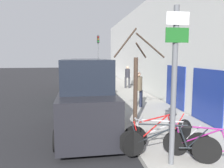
{
  "coord_description": "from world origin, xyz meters",
  "views": [
    {
      "loc": [
        -0.55,
        -1.06,
        2.68
      ],
      "look_at": [
        0.83,
        7.52,
        1.56
      ],
      "focal_mm": 35.0,
      "sensor_mm": 36.0,
      "label": 1
    }
  ],
  "objects_px": {
    "traffic_light": "(98,52)",
    "pedestrian_near": "(138,87)",
    "parked_car_1": "(86,82)",
    "bicycle_2": "(166,139)",
    "bicycle_0": "(210,147)",
    "signpost": "(174,82)",
    "parked_car_0": "(86,101)",
    "street_tree": "(136,82)",
    "bicycle_3": "(160,134)",
    "pedestrian_far": "(127,75)",
    "parked_car_2": "(83,75)",
    "bicycle_1": "(168,144)"
  },
  "relations": [
    {
      "from": "bicycle_0",
      "to": "bicycle_1",
      "type": "height_order",
      "value": "bicycle_1"
    },
    {
      "from": "bicycle_3",
      "to": "street_tree",
      "type": "distance_m",
      "value": 2.65
    },
    {
      "from": "bicycle_2",
      "to": "pedestrian_near",
      "type": "xyz_separation_m",
      "value": [
        0.71,
        5.12,
        0.63
      ]
    },
    {
      "from": "bicycle_0",
      "to": "parked_car_0",
      "type": "height_order",
      "value": "parked_car_0"
    },
    {
      "from": "bicycle_2",
      "to": "traffic_light",
      "type": "height_order",
      "value": "traffic_light"
    },
    {
      "from": "bicycle_3",
      "to": "parked_car_1",
      "type": "bearing_deg",
      "value": -9.46
    },
    {
      "from": "pedestrian_far",
      "to": "signpost",
      "type": "bearing_deg",
      "value": -83.1
    },
    {
      "from": "signpost",
      "to": "traffic_light",
      "type": "relative_size",
      "value": 0.8
    },
    {
      "from": "bicycle_3",
      "to": "parked_car_1",
      "type": "distance_m",
      "value": 7.73
    },
    {
      "from": "bicycle_1",
      "to": "traffic_light",
      "type": "distance_m",
      "value": 15.77
    },
    {
      "from": "parked_car_1",
      "to": "parked_car_2",
      "type": "distance_m",
      "value": 5.17
    },
    {
      "from": "bicycle_0",
      "to": "parked_car_2",
      "type": "bearing_deg",
      "value": 44.59
    },
    {
      "from": "bicycle_1",
      "to": "parked_car_1",
      "type": "bearing_deg",
      "value": 33.81
    },
    {
      "from": "bicycle_2",
      "to": "pedestrian_far",
      "type": "height_order",
      "value": "pedestrian_far"
    },
    {
      "from": "bicycle_0",
      "to": "pedestrian_far",
      "type": "height_order",
      "value": "pedestrian_far"
    },
    {
      "from": "bicycle_2",
      "to": "street_tree",
      "type": "bearing_deg",
      "value": 29.72
    },
    {
      "from": "parked_car_1",
      "to": "pedestrian_far",
      "type": "bearing_deg",
      "value": 45.03
    },
    {
      "from": "parked_car_1",
      "to": "pedestrian_near",
      "type": "xyz_separation_m",
      "value": [
        2.44,
        -2.71,
        0.03
      ]
    },
    {
      "from": "parked_car_0",
      "to": "street_tree",
      "type": "distance_m",
      "value": 2.03
    },
    {
      "from": "parked_car_1",
      "to": "pedestrian_near",
      "type": "distance_m",
      "value": 3.65
    },
    {
      "from": "bicycle_3",
      "to": "parked_car_0",
      "type": "distance_m",
      "value": 2.77
    },
    {
      "from": "pedestrian_near",
      "to": "parked_car_2",
      "type": "bearing_deg",
      "value": 99.49
    },
    {
      "from": "parked_car_0",
      "to": "pedestrian_near",
      "type": "height_order",
      "value": "parked_car_0"
    },
    {
      "from": "bicycle_0",
      "to": "traffic_light",
      "type": "relative_size",
      "value": 0.42
    },
    {
      "from": "parked_car_2",
      "to": "street_tree",
      "type": "xyz_separation_m",
      "value": [
        1.7,
        -10.32,
        0.63
      ]
    },
    {
      "from": "parked_car_2",
      "to": "pedestrian_near",
      "type": "bearing_deg",
      "value": -72.45
    },
    {
      "from": "bicycle_2",
      "to": "bicycle_1",
      "type": "bearing_deg",
      "value": -168.89
    },
    {
      "from": "bicycle_2",
      "to": "parked_car_1",
      "type": "distance_m",
      "value": 8.04
    },
    {
      "from": "pedestrian_far",
      "to": "bicycle_1",
      "type": "bearing_deg",
      "value": -83.29
    },
    {
      "from": "parked_car_1",
      "to": "parked_car_0",
      "type": "bearing_deg",
      "value": -95.1
    },
    {
      "from": "bicycle_0",
      "to": "parked_car_0",
      "type": "relative_size",
      "value": 0.43
    },
    {
      "from": "bicycle_0",
      "to": "pedestrian_near",
      "type": "height_order",
      "value": "pedestrian_near"
    },
    {
      "from": "signpost",
      "to": "parked_car_1",
      "type": "distance_m",
      "value": 8.61
    },
    {
      "from": "bicycle_3",
      "to": "pedestrian_far",
      "type": "bearing_deg",
      "value": -30.83
    },
    {
      "from": "bicycle_0",
      "to": "bicycle_1",
      "type": "relative_size",
      "value": 0.82
    },
    {
      "from": "bicycle_0",
      "to": "traffic_light",
      "type": "xyz_separation_m",
      "value": [
        -1.13,
        15.82,
        2.51
      ]
    },
    {
      "from": "pedestrian_near",
      "to": "traffic_light",
      "type": "distance_m",
      "value": 10.31
    },
    {
      "from": "bicycle_1",
      "to": "bicycle_2",
      "type": "bearing_deg",
      "value": 5.55
    },
    {
      "from": "street_tree",
      "to": "traffic_light",
      "type": "relative_size",
      "value": 0.79
    },
    {
      "from": "bicycle_1",
      "to": "parked_car_1",
      "type": "height_order",
      "value": "parked_car_1"
    },
    {
      "from": "bicycle_1",
      "to": "traffic_light",
      "type": "xyz_separation_m",
      "value": [
        -0.17,
        15.57,
        2.49
      ]
    },
    {
      "from": "bicycle_3",
      "to": "street_tree",
      "type": "xyz_separation_m",
      "value": [
        -0.04,
        2.38,
        1.17
      ]
    },
    {
      "from": "traffic_light",
      "to": "pedestrian_near",
      "type": "bearing_deg",
      "value": -84.42
    },
    {
      "from": "parked_car_0",
      "to": "pedestrian_near",
      "type": "relative_size",
      "value": 2.47
    },
    {
      "from": "bicycle_2",
      "to": "parked_car_0",
      "type": "relative_size",
      "value": 0.47
    },
    {
      "from": "signpost",
      "to": "traffic_light",
      "type": "distance_m",
      "value": 15.82
    },
    {
      "from": "signpost",
      "to": "parked_car_1",
      "type": "height_order",
      "value": "signpost"
    },
    {
      "from": "bicycle_0",
      "to": "pedestrian_near",
      "type": "bearing_deg",
      "value": 35.06
    },
    {
      "from": "bicycle_1",
      "to": "bicycle_2",
      "type": "xyz_separation_m",
      "value": [
        0.11,
        0.36,
        -0.01
      ]
    },
    {
      "from": "parked_car_1",
      "to": "parked_car_2",
      "type": "height_order",
      "value": "parked_car_1"
    }
  ]
}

